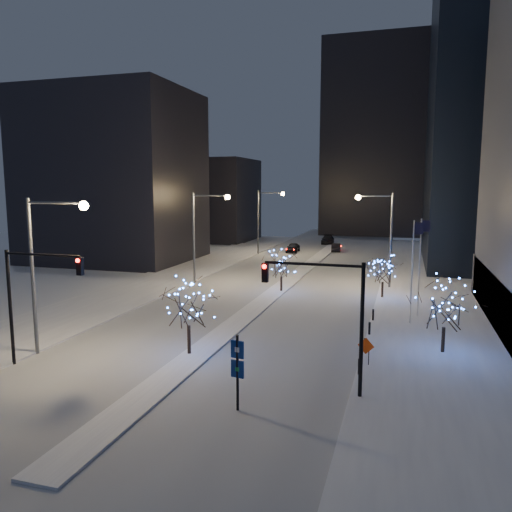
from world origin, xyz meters
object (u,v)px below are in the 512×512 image
at_px(holiday_tree_plaza_near, 445,305).
at_px(holiday_tree_median_near, 188,305).
at_px(construction_sign, 366,348).
at_px(car_near, 293,248).
at_px(street_lamp_w_far, 264,213).
at_px(holiday_tree_median_far, 281,265).
at_px(car_far, 328,240).
at_px(street_lamp_w_mid, 203,225).
at_px(wayfinding_sign, 237,365).
at_px(car_mid, 336,247).
at_px(street_lamp_w_near, 45,255).
at_px(holiday_tree_plaza_far, 383,270).
at_px(street_lamp_east, 382,227).
at_px(traffic_signal_east, 331,305).
at_px(traffic_signal_west, 31,289).

bearing_deg(holiday_tree_plaza_near, holiday_tree_median_near, -162.21).
distance_m(holiday_tree_median_near, holiday_tree_plaza_near, 16.26).
distance_m(holiday_tree_plaza_near, construction_sign, 6.30).
bearing_deg(car_near, street_lamp_w_far, -137.80).
height_order(holiday_tree_median_far, construction_sign, holiday_tree_median_far).
bearing_deg(car_far, holiday_tree_median_near, -94.64).
distance_m(street_lamp_w_mid, wayfinding_sign, 32.49).
bearing_deg(car_mid, holiday_tree_plaza_near, 98.56).
bearing_deg(car_mid, street_lamp_w_near, 72.79).
distance_m(holiday_tree_median_far, holiday_tree_plaza_far, 10.00).
bearing_deg(street_lamp_w_far, holiday_tree_plaza_far, -54.42).
distance_m(street_lamp_w_far, wayfinding_sign, 55.97).
bearing_deg(construction_sign, wayfinding_sign, -113.63).
bearing_deg(street_lamp_w_near, street_lamp_east, 55.81).
bearing_deg(holiday_tree_median_near, street_lamp_w_far, 100.08).
height_order(car_mid, holiday_tree_plaza_far, holiday_tree_plaza_far).
relative_size(street_lamp_w_near, holiday_tree_median_near, 2.10).
bearing_deg(street_lamp_w_mid, traffic_signal_east, -55.49).
bearing_deg(traffic_signal_west, car_near, 86.59).
relative_size(traffic_signal_east, car_mid, 1.67).
height_order(street_lamp_w_near, traffic_signal_west, street_lamp_w_near).
bearing_deg(street_lamp_east, street_lamp_w_far, 130.85).
bearing_deg(traffic_signal_west, holiday_tree_median_far, 70.28).
distance_m(street_lamp_east, holiday_tree_median_far, 11.44).
xyz_separation_m(street_lamp_w_far, holiday_tree_plaza_far, (19.44, -27.17, -3.69)).
height_order(street_lamp_east, car_near, street_lamp_east).
bearing_deg(construction_sign, holiday_tree_plaza_near, 51.42).
height_order(car_mid, wayfinding_sign, wayfinding_sign).
distance_m(holiday_tree_median_near, construction_sign, 11.19).
bearing_deg(street_lamp_w_mid, car_mid, 71.76).
height_order(car_near, holiday_tree_median_far, holiday_tree_median_far).
distance_m(street_lamp_w_mid, holiday_tree_plaza_far, 19.90).
relative_size(traffic_signal_east, holiday_tree_plaza_near, 1.45).
bearing_deg(car_mid, traffic_signal_west, 73.61).
bearing_deg(street_lamp_w_far, holiday_tree_median_far, -70.77).
distance_m(street_lamp_w_far, car_mid, 13.68).
relative_size(street_lamp_w_near, holiday_tree_median_far, 2.45).
xyz_separation_m(holiday_tree_plaza_near, wayfinding_sign, (-9.98, -11.54, -0.92)).
relative_size(traffic_signal_east, holiday_tree_median_far, 1.71).
distance_m(street_lamp_w_far, holiday_tree_median_near, 48.33).
xyz_separation_m(street_lamp_w_near, holiday_tree_plaza_far, (19.44, 22.83, -3.69)).
xyz_separation_m(street_lamp_w_far, holiday_tree_plaza_near, (23.92, -42.51, -3.28)).
distance_m(street_lamp_w_mid, construction_sign, 29.30).
bearing_deg(traffic_signal_west, construction_sign, 16.74).
xyz_separation_m(traffic_signal_west, holiday_tree_plaza_far, (18.94, 24.83, -1.95)).
distance_m(street_lamp_w_mid, holiday_tree_median_near, 24.22).
height_order(street_lamp_east, holiday_tree_plaza_near, street_lamp_east).
bearing_deg(car_mid, traffic_signal_east, 90.58).
xyz_separation_m(street_lamp_w_mid, holiday_tree_median_far, (9.44, -2.06, -3.70)).
distance_m(traffic_signal_west, car_far, 69.90).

